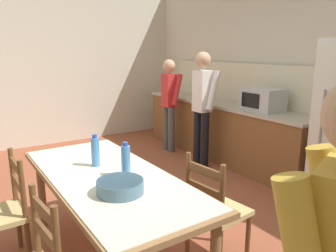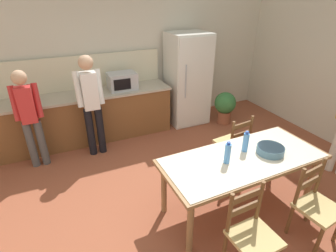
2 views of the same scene
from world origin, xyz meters
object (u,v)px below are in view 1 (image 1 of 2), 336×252
object	(u,v)px
chair_side_far_right	(215,210)
person_at_sink	(169,101)
microwave	(263,100)
dining_table	(109,185)
bottle_near_centre	(95,151)
bottle_off_centre	(126,161)
person_at_counter	(202,104)
serving_bowl	(120,186)
chair_side_near_left	(3,214)

from	to	relation	value
chair_side_far_right	person_at_sink	xyz separation A→B (m)	(-2.73, 1.33, 0.43)
microwave	dining_table	bearing A→B (deg)	-73.88
dining_table	bottle_near_centre	world-z (taller)	bottle_near_centre
bottle_near_centre	bottle_off_centre	xyz separation A→B (m)	(0.34, 0.11, 0.00)
bottle_off_centre	person_at_sink	bearing A→B (deg)	140.88
bottle_near_centre	person_at_sink	size ratio (longest dim) A/B	0.17
person_at_sink	bottle_off_centre	bearing A→B (deg)	-129.12
person_at_sink	person_at_counter	size ratio (longest dim) A/B	0.92
dining_table	person_at_sink	bearing A→B (deg)	138.20
bottle_near_centre	chair_side_far_right	bearing A→B (deg)	46.86
serving_bowl	person_at_sink	world-z (taller)	person_at_sink
bottle_near_centre	chair_side_near_left	size ratio (longest dim) A/B	0.30
bottle_near_centre	person_at_counter	bearing A→B (deg)	119.31
bottle_near_centre	microwave	bearing A→B (deg)	100.86
bottle_off_centre	chair_side_far_right	xyz separation A→B (m)	(0.34, 0.61, -0.44)
chair_side_near_left	chair_side_far_right	xyz separation A→B (m)	(0.87, 1.44, 0.00)
chair_side_near_left	serving_bowl	bearing A→B (deg)	38.02
dining_table	chair_side_far_right	world-z (taller)	chair_side_far_right
dining_table	person_at_counter	xyz separation A→B (m)	(-1.39, 2.03, 0.27)
dining_table	serving_bowl	world-z (taller)	serving_bowl
bottle_off_centre	person_at_sink	distance (m)	3.08
chair_side_far_right	microwave	bearing A→B (deg)	-63.75
bottle_off_centre	chair_side_near_left	distance (m)	1.08
bottle_near_centre	dining_table	bearing A→B (deg)	1.09
microwave	chair_side_far_right	xyz separation A→B (m)	(1.17, -1.83, -0.60)
microwave	chair_side_far_right	world-z (taller)	microwave
serving_bowl	bottle_near_centre	bearing A→B (deg)	175.00
bottle_off_centre	person_at_sink	world-z (taller)	person_at_sink
chair_side_near_left	chair_side_far_right	bearing A→B (deg)	56.55
chair_side_near_left	person_at_sink	world-z (taller)	person_at_sink
dining_table	bottle_near_centre	distance (m)	0.32
person_at_sink	chair_side_far_right	bearing A→B (deg)	-115.98
bottle_off_centre	serving_bowl	world-z (taller)	bottle_off_centre
bottle_off_centre	serving_bowl	bearing A→B (deg)	-33.23
dining_table	chair_side_near_left	size ratio (longest dim) A/B	2.19
bottle_near_centre	chair_side_near_left	world-z (taller)	bottle_near_centre
dining_table	person_at_counter	size ratio (longest dim) A/B	1.19
serving_bowl	chair_side_far_right	world-z (taller)	chair_side_far_right
dining_table	bottle_off_centre	xyz separation A→B (m)	(0.10, 0.11, 0.21)
microwave	bottle_near_centre	bearing A→B (deg)	-79.14
microwave	person_at_sink	bearing A→B (deg)	-162.22
chair_side_far_right	serving_bowl	bearing A→B (deg)	77.21
microwave	dining_table	distance (m)	2.68
bottle_near_centre	serving_bowl	bearing A→B (deg)	-5.00
microwave	chair_side_far_right	size ratio (longest dim) A/B	0.55
dining_table	person_at_sink	size ratio (longest dim) A/B	1.29
microwave	chair_side_near_left	world-z (taller)	microwave
bottle_near_centre	bottle_off_centre	bearing A→B (deg)	18.03
bottle_off_centre	dining_table	bearing A→B (deg)	-132.07
microwave	bottle_off_centre	world-z (taller)	microwave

